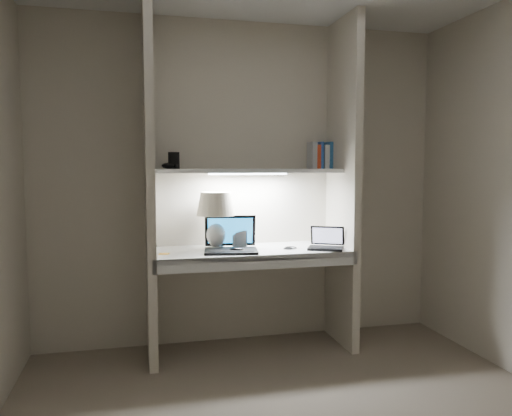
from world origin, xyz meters
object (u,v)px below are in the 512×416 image
object	(u,v)px
laptop_main	(231,243)
book_row	(321,156)
table_lamp	(216,211)
laptop_netbook	(326,244)
speaker	(240,238)

from	to	relation	value
laptop_main	book_row	xyz separation A→B (m)	(0.79, 0.24, 0.64)
table_lamp	laptop_netbook	bearing A→B (deg)	-13.49
speaker	table_lamp	bearing A→B (deg)	-164.04
laptop_main	speaker	xyz separation A→B (m)	(0.09, 0.12, 0.02)
table_lamp	speaker	xyz separation A→B (m)	(0.18, 0.01, -0.21)
table_lamp	laptop_main	bearing A→B (deg)	-51.61
speaker	book_row	distance (m)	0.94
table_lamp	speaker	bearing A→B (deg)	2.40
table_lamp	laptop_main	world-z (taller)	table_lamp
table_lamp	laptop_main	size ratio (longest dim) A/B	1.00
laptop_main	book_row	distance (m)	1.04
book_row	laptop_netbook	bearing A→B (deg)	-103.28
laptop_main	laptop_netbook	size ratio (longest dim) A/B	1.30
speaker	laptop_netbook	bearing A→B (deg)	-4.37
laptop_netbook	speaker	distance (m)	0.65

